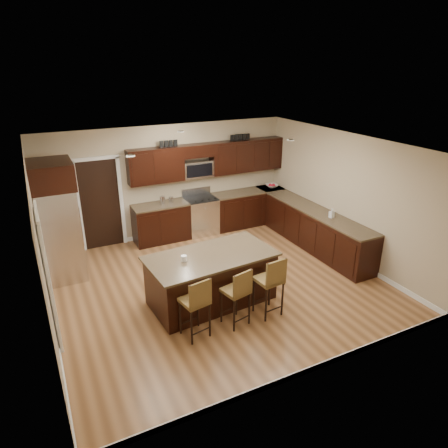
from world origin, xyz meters
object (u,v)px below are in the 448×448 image
stool_right (271,280)px  stool_left (196,302)px  stool_mid (238,291)px  refrigerator (58,220)px  range (201,215)px  island (211,280)px

stool_right → stool_left: bearing=173.9°
stool_mid → refrigerator: size_ratio=0.43×
stool_mid → range: bearing=63.1°
refrigerator → stool_left: bearing=-61.6°
range → refrigerator: 3.47m
range → stool_mid: (-0.96, -3.77, 0.16)m
stool_right → refrigerator: size_ratio=0.46×
island → stool_right: stool_right is taller
range → island: size_ratio=0.48×
refrigerator → range: bearing=13.3°
range → refrigerator: bearing=-166.7°
stool_mid → stool_right: (0.62, -0.01, 0.04)m
range → island: 3.11m
stool_left → stool_right: bearing=-10.6°
range → stool_mid: range is taller
stool_right → refrigerator: (-2.96, 2.99, 0.53)m
range → refrigerator: (-3.30, -0.78, 0.73)m
island → refrigerator: (-2.25, 2.15, 0.77)m
stool_mid → refrigerator: (-2.34, 2.99, 0.57)m
stool_mid → stool_right: stool_right is taller
island → stool_mid: bearing=-88.5°
island → stool_mid: 0.87m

